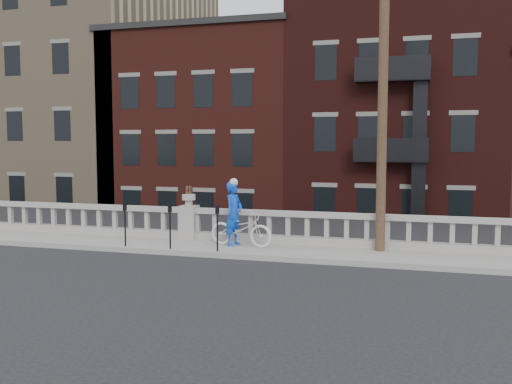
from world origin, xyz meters
TOP-DOWN VIEW (x-y plane):
  - ground at (0.00, 0.00)m, footprint 120.00×120.00m
  - sidewalk at (0.00, 3.00)m, footprint 32.00×2.20m
  - balustrade at (0.00, 3.95)m, footprint 28.00×0.34m
  - planter_pedestal at (0.00, 3.95)m, footprint 0.55×0.55m
  - lower_level at (0.56, 23.04)m, footprint 80.00×44.00m
  - utility_pole at (6.20, 3.60)m, footprint 1.60×0.28m
  - parking_meter_b at (-1.35, 2.15)m, footprint 0.10×0.09m
  - parking_meter_c at (0.15, 2.15)m, footprint 0.10×0.09m
  - parking_meter_d at (1.65, 2.15)m, footprint 0.10×0.09m
  - bicycle at (2.04, 3.20)m, footprint 2.15×1.06m
  - cyclist at (1.80, 3.24)m, footprint 0.63×0.81m

SIDE VIEW (x-z plane):
  - ground at x=0.00m, z-range 0.00..0.00m
  - sidewalk at x=0.00m, z-range 0.00..0.15m
  - balustrade at x=0.00m, z-range 0.13..1.16m
  - bicycle at x=2.04m, z-range 0.15..1.23m
  - planter_pedestal at x=0.00m, z-range -0.05..1.71m
  - parking_meter_b at x=-1.35m, z-range 0.32..1.68m
  - parking_meter_c at x=0.15m, z-range 0.32..1.68m
  - parking_meter_d at x=1.65m, z-range 0.32..1.68m
  - cyclist at x=1.80m, z-range 0.15..2.12m
  - lower_level at x=0.56m, z-range -7.77..13.03m
  - utility_pole at x=6.20m, z-range 0.24..10.24m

